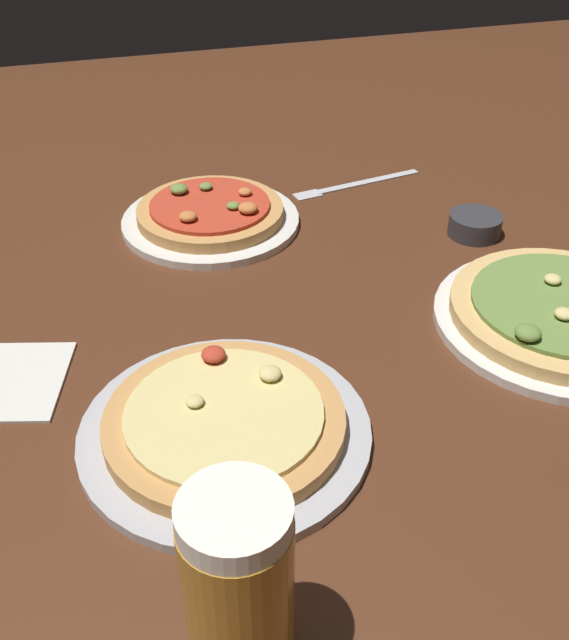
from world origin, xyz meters
TOP-DOWN VIEW (x-y plane):
  - ground_plane at (0.00, 0.00)m, footprint 2.40×2.40m
  - pizza_plate_near at (-0.11, -0.15)m, footprint 0.30×0.30m
  - pizza_plate_far at (-0.03, 0.30)m, footprint 0.27×0.27m
  - pizza_plate_side at (0.33, -0.08)m, footprint 0.31×0.31m
  - beer_mug_dark at (-0.15, -0.39)m, footprint 0.08×0.14m
  - ramekin_butter at (0.34, 0.16)m, footprint 0.08×0.08m
  - napkin_folded at (-0.33, -0.00)m, footprint 0.16×0.17m
  - fork_left at (0.23, 0.36)m, footprint 0.23×0.06m

SIDE VIEW (x-z plane):
  - ground_plane at x=0.00m, z-range -0.03..0.00m
  - fork_left at x=0.23m, z-range 0.00..0.01m
  - napkin_folded at x=-0.33m, z-range 0.00..0.01m
  - pizza_plate_near at x=-0.11m, z-range -0.01..0.04m
  - ramekin_butter at x=0.34m, z-range 0.00..0.03m
  - pizza_plate_far at x=-0.03m, z-range -0.01..0.04m
  - pizza_plate_side at x=0.33m, z-range -0.01..0.04m
  - beer_mug_dark at x=-0.15m, z-range 0.00..0.17m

